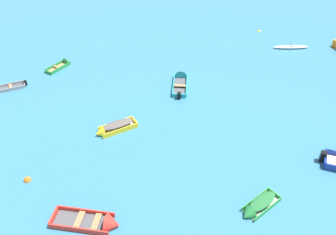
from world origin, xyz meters
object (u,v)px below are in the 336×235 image
(rowboat_green_outer_left, at_px, (63,64))
(mooring_buoy_between_boats_right, at_px, (27,180))
(kayak_white_near_left, at_px, (291,47))
(rowboat_green_back_row_center, at_px, (257,207))
(mooring_buoy_midfield, at_px, (259,32))
(rowboat_red_foreground_center, at_px, (101,223))
(rowboat_yellow_back_row_left, at_px, (112,128))
(rowboat_turquoise_midfield_left, at_px, (181,80))
(rowboat_grey_back_row_right, at_px, (1,89))

(rowboat_green_outer_left, xyz_separation_m, mooring_buoy_between_boats_right, (1.93, -14.40, -0.14))
(kayak_white_near_left, height_order, rowboat_green_outer_left, rowboat_green_outer_left)
(rowboat_green_back_row_center, bearing_deg, mooring_buoy_between_boats_right, 173.71)
(mooring_buoy_midfield, bearing_deg, rowboat_red_foreground_center, -115.60)
(rowboat_yellow_back_row_left, bearing_deg, rowboat_turquoise_midfield_left, 56.21)
(rowboat_grey_back_row_right, distance_m, rowboat_green_outer_left, 6.10)
(rowboat_red_foreground_center, bearing_deg, mooring_buoy_midfield, 64.40)
(rowboat_turquoise_midfield_left, bearing_deg, rowboat_yellow_back_row_left, -123.79)
(rowboat_green_outer_left, bearing_deg, rowboat_green_back_row_center, -45.32)
(kayak_white_near_left, bearing_deg, mooring_buoy_between_boats_right, -136.78)
(rowboat_grey_back_row_right, height_order, mooring_buoy_midfield, rowboat_grey_back_row_right)
(rowboat_grey_back_row_right, bearing_deg, kayak_white_near_left, 19.39)
(kayak_white_near_left, xyz_separation_m, rowboat_green_outer_left, (-22.27, -4.71, -0.03))
(rowboat_turquoise_midfield_left, height_order, mooring_buoy_between_boats_right, rowboat_turquoise_midfield_left)
(kayak_white_near_left, relative_size, rowboat_green_outer_left, 1.30)
(mooring_buoy_midfield, bearing_deg, mooring_buoy_between_boats_right, -127.50)
(rowboat_red_foreground_center, relative_size, mooring_buoy_between_boats_right, 8.49)
(rowboat_red_foreground_center, height_order, rowboat_green_back_row_center, rowboat_red_foreground_center)
(rowboat_red_foreground_center, relative_size, mooring_buoy_midfield, 11.44)
(rowboat_grey_back_row_right, relative_size, rowboat_green_outer_left, 1.07)
(kayak_white_near_left, height_order, mooring_buoy_between_boats_right, kayak_white_near_left)
(rowboat_red_foreground_center, distance_m, kayak_white_near_left, 26.77)
(mooring_buoy_between_boats_right, bearing_deg, rowboat_grey_back_row_right, 121.30)
(rowboat_green_back_row_center, bearing_deg, rowboat_yellow_back_row_left, 145.34)
(rowboat_green_back_row_center, xyz_separation_m, rowboat_grey_back_row_right, (-19.80, 11.37, -0.09))
(rowboat_red_foreground_center, height_order, rowboat_green_outer_left, rowboat_red_foreground_center)
(rowboat_green_outer_left, height_order, mooring_buoy_midfield, rowboat_green_outer_left)
(rowboat_red_foreground_center, xyz_separation_m, rowboat_yellow_back_row_left, (-0.81, 7.96, 0.13))
(rowboat_yellow_back_row_left, bearing_deg, rowboat_grey_back_row_right, 154.91)
(rowboat_green_back_row_center, distance_m, rowboat_green_outer_left, 22.39)
(rowboat_red_foreground_center, distance_m, rowboat_green_outer_left, 18.80)
(rowboat_grey_back_row_right, relative_size, mooring_buoy_between_boats_right, 6.47)
(rowboat_yellow_back_row_left, xyz_separation_m, rowboat_grey_back_row_right, (-10.40, 4.87, -0.15))
(rowboat_red_foreground_center, height_order, rowboat_yellow_back_row_left, rowboat_red_foreground_center)
(rowboat_red_foreground_center, xyz_separation_m, mooring_buoy_between_boats_right, (-5.23, 2.98, -0.17))
(mooring_buoy_between_boats_right, bearing_deg, rowboat_green_back_row_center, -6.29)
(rowboat_yellow_back_row_left, height_order, rowboat_green_outer_left, rowboat_yellow_back_row_left)
(mooring_buoy_between_boats_right, bearing_deg, rowboat_red_foreground_center, -29.71)
(rowboat_grey_back_row_right, distance_m, mooring_buoy_between_boats_right, 11.52)
(rowboat_grey_back_row_right, relative_size, mooring_buoy_midfield, 8.72)
(rowboat_green_back_row_center, relative_size, kayak_white_near_left, 0.73)
(rowboat_green_outer_left, bearing_deg, rowboat_grey_back_row_right, -131.66)
(rowboat_red_foreground_center, relative_size, rowboat_yellow_back_row_left, 1.26)
(rowboat_yellow_back_row_left, bearing_deg, rowboat_green_back_row_center, -34.66)
(rowboat_turquoise_midfield_left, distance_m, rowboat_green_outer_left, 11.36)
(rowboat_green_back_row_center, height_order, mooring_buoy_between_boats_right, rowboat_green_back_row_center)
(mooring_buoy_between_boats_right, height_order, mooring_buoy_midfield, mooring_buoy_between_boats_right)
(rowboat_grey_back_row_right, xyz_separation_m, mooring_buoy_midfield, (23.70, 13.25, -0.14))
(kayak_white_near_left, distance_m, mooring_buoy_between_boats_right, 27.91)
(mooring_buoy_between_boats_right, bearing_deg, rowboat_yellow_back_row_left, 48.37)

